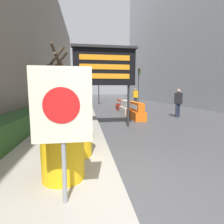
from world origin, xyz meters
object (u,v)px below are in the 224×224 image
barrel_drum_foreground (63,153)px  jersey_barrier_orange_far (136,111)px  message_board (105,67)px  jersey_barrier_red_striped (121,105)px  traffic_light_far_side (139,78)px  pedestrian_worker (135,96)px  barrel_drum_middle (76,136)px  traffic_cone_near (128,104)px  pedestrian_passerby (178,101)px  traffic_light_near_curb (99,79)px  jersey_barrier_white (126,108)px  warning_sign (62,113)px  barrel_drum_back (78,127)px

barrel_drum_foreground → jersey_barrier_orange_far: bearing=64.1°
barrel_drum_foreground → message_board: 5.08m
jersey_barrier_red_striped → traffic_light_far_side: bearing=64.9°
pedestrian_worker → traffic_light_far_side: bearing=72.3°
barrel_drum_middle → jersey_barrier_orange_far: (2.99, 5.48, -0.16)m
traffic_cone_near → pedestrian_passerby: bearing=-72.3°
traffic_cone_near → traffic_light_near_curb: traffic_light_near_curb is taller
pedestrian_passerby → traffic_light_far_side: bearing=-73.0°
jersey_barrier_white → warning_sign: bearing=-107.9°
barrel_drum_foreground → pedestrian_worker: size_ratio=0.49×
message_board → pedestrian_passerby: message_board is taller
barrel_drum_foreground → barrel_drum_middle: size_ratio=1.00×
message_board → jersey_barrier_white: 5.14m
warning_sign → pedestrian_worker: (5.10, 14.28, -0.29)m
barrel_drum_middle → pedestrian_passerby: bearing=45.3°
jersey_barrier_white → pedestrian_passerby: 3.39m
jersey_barrier_white → traffic_light_far_side: traffic_light_far_side is taller
message_board → barrel_drum_foreground: bearing=-104.9°
warning_sign → jersey_barrier_orange_far: warning_sign is taller
message_board → pedestrian_passerby: size_ratio=2.04×
message_board → traffic_cone_near: (2.87, 7.56, -2.18)m
warning_sign → jersey_barrier_white: size_ratio=0.89×
barrel_drum_back → traffic_light_far_side: (7.36, 18.00, 2.61)m
message_board → jersey_barrier_red_striped: message_board is taller
barrel_drum_middle → pedestrian_passerby: (5.63, 5.69, 0.40)m
jersey_barrier_orange_far → traffic_cone_near: bearing=80.6°
barrel_drum_back → traffic_cone_near: (3.92, 10.05, -0.19)m
jersey_barrier_orange_far → traffic_light_far_side: (4.36, 13.54, 2.78)m
barrel_drum_foreground → pedestrian_worker: 14.56m
traffic_light_near_curb → traffic_light_far_side: (5.65, 3.41, 0.40)m
jersey_barrier_red_striped → pedestrian_worker: (2.04, 2.86, 0.67)m
jersey_barrier_white → traffic_light_far_side: 12.42m
traffic_light_far_side → pedestrian_passerby: 13.62m
traffic_cone_near → traffic_light_far_side: (3.44, 7.95, 2.81)m
barrel_drum_middle → traffic_light_near_curb: size_ratio=0.23×
jersey_barrier_white → traffic_light_far_side: size_ratio=0.45×
barrel_drum_foreground → barrel_drum_back: same height
barrel_drum_back → warning_sign: (-0.06, -2.72, 0.76)m
barrel_drum_back → traffic_cone_near: barrel_drum_back is taller
pedestrian_worker → pedestrian_passerby: bearing=-82.9°
barrel_drum_foreground → traffic_light_far_side: size_ratio=0.20×
traffic_light_far_side → pedestrian_passerby: bearing=-97.4°
jersey_barrier_white → traffic_cone_near: size_ratio=2.53×
barrel_drum_back → jersey_barrier_orange_far: 5.38m
traffic_light_far_side → warning_sign: bearing=-109.7°
jersey_barrier_orange_far → pedestrian_passerby: bearing=4.5°
barrel_drum_back → pedestrian_worker: 12.62m
barrel_drum_back → jersey_barrier_red_striped: (3.00, 8.71, -0.20)m
traffic_light_far_side → pedestrian_worker: 7.17m
jersey_barrier_white → jersey_barrier_red_striped: jersey_barrier_white is taller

